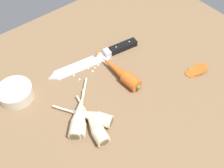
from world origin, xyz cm
name	(u,v)px	position (x,y,z in cm)	size (l,w,h in cm)	color
ground_plane	(108,87)	(0.00, 0.00, -2.00)	(120.00, 90.00, 4.00)	brown
chefs_knife	(93,60)	(2.06, 11.31, 0.65)	(34.81, 8.70, 4.18)	silver
whole_carrot	(120,73)	(4.92, -0.35, 2.10)	(5.10, 21.62, 4.20)	#D6601E
parsnip_front	(92,116)	(-12.48, -7.96, 1.98)	(12.01, 17.33, 4.00)	beige
parsnip_mid_left	(80,120)	(-15.77, -6.79, 1.98)	(12.73, 14.72, 4.00)	beige
parsnip_mid_right	(79,115)	(-15.18, -5.34, 1.98)	(16.84, 17.53, 4.00)	beige
parsnip_back	(95,126)	(-13.68, -11.09, 1.98)	(5.95, 18.89, 4.00)	beige
carrot_slice_stack	(196,71)	(26.32, -15.00, 0.86)	(7.71, 4.99, 2.86)	#D6601E
prep_bowl	(15,92)	(-25.95, 13.94, 2.15)	(11.00, 11.00, 4.00)	beige
mince_crumbs	(88,67)	(-1.18, 9.56, 0.36)	(13.10, 6.73, 0.80)	silver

